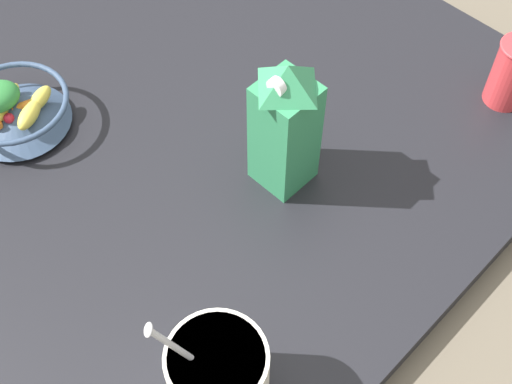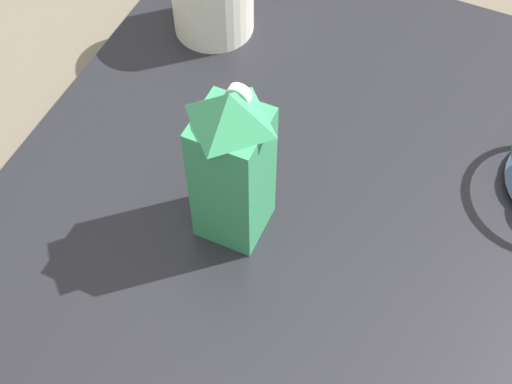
% 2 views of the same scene
% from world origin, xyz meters
% --- Properties ---
extents(ground_plane, '(6.00, 6.00, 0.00)m').
position_xyz_m(ground_plane, '(0.00, 0.00, 0.00)').
color(ground_plane, '#665B4C').
extents(countertop, '(1.11, 1.11, 0.04)m').
position_xyz_m(countertop, '(0.00, 0.00, 0.02)').
color(countertop, black).
rests_on(countertop, ground_plane).
extents(milk_carton, '(0.08, 0.08, 0.25)m').
position_xyz_m(milk_carton, '(0.22, 0.01, 0.17)').
color(milk_carton, '#338C59').
rests_on(milk_carton, countertop).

